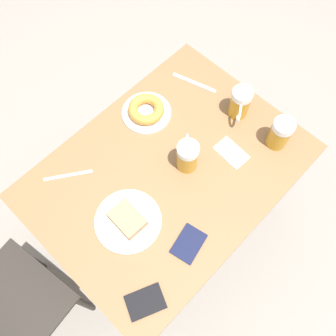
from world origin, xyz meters
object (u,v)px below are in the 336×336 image
(beer_mug_left, at_px, (240,103))
(passport_near_edge, at_px, (145,302))
(beer_mug_center, at_px, (187,156))
(plate_with_donut, at_px, (146,110))
(plate_with_cake, at_px, (128,220))
(fork, at_px, (68,175))
(beer_mug_right, at_px, (280,133))
(napkin_folded, at_px, (231,153))
(knife, at_px, (194,83))
(passport_far_edge, at_px, (189,244))

(beer_mug_left, relative_size, passport_near_edge, 0.93)
(beer_mug_center, height_order, passport_near_edge, beer_mug_center)
(plate_with_donut, distance_m, beer_mug_left, 0.38)
(plate_with_donut, bearing_deg, passport_near_edge, 135.27)
(plate_with_cake, bearing_deg, fork, 6.77)
(beer_mug_center, distance_m, passport_near_edge, 0.54)
(plate_with_cake, distance_m, beer_mug_right, 0.67)
(napkin_folded, height_order, knife, napkin_folded)
(beer_mug_right, distance_m, passport_near_edge, 0.80)
(plate_with_donut, relative_size, beer_mug_center, 1.47)
(fork, bearing_deg, napkin_folded, -127.06)
(beer_mug_center, distance_m, knife, 0.40)
(beer_mug_right, height_order, passport_far_edge, beer_mug_right)
(beer_mug_left, xyz_separation_m, napkin_folded, (-0.10, 0.16, -0.07))
(beer_mug_right, relative_size, knife, 0.70)
(passport_far_edge, bearing_deg, plate_with_cake, 23.40)
(napkin_folded, height_order, passport_near_edge, passport_near_edge)
(beer_mug_left, bearing_deg, fork, 67.15)
(passport_near_edge, xyz_separation_m, passport_far_edge, (0.03, -0.25, 0.00))
(napkin_folded, distance_m, knife, 0.37)
(fork, bearing_deg, beer_mug_right, -125.46)
(beer_mug_right, distance_m, knife, 0.44)
(plate_with_cake, bearing_deg, napkin_folded, -100.48)
(beer_mug_center, xyz_separation_m, fork, (0.29, 0.36, -0.07))
(fork, distance_m, passport_near_edge, 0.56)
(passport_far_edge, bearing_deg, beer_mug_center, -45.75)
(beer_mug_center, height_order, passport_far_edge, beer_mug_center)
(beer_mug_center, relative_size, passport_near_edge, 0.93)
(beer_mug_right, bearing_deg, knife, 1.79)
(plate_with_donut, distance_m, napkin_folded, 0.39)
(beer_mug_center, distance_m, napkin_folded, 0.20)
(plate_with_cake, height_order, passport_far_edge, plate_with_cake)
(beer_mug_center, relative_size, fork, 0.86)
(plate_with_cake, bearing_deg, passport_far_edge, -156.60)
(plate_with_donut, height_order, beer_mug_right, beer_mug_right)
(passport_far_edge, bearing_deg, plate_with_donut, -29.33)
(knife, xyz_separation_m, passport_far_edge, (-0.47, 0.54, 0.00))
(plate_with_donut, distance_m, beer_mug_right, 0.55)
(plate_with_cake, xyz_separation_m, napkin_folded, (-0.09, -0.48, -0.01))
(passport_near_edge, relative_size, passport_far_edge, 1.07)
(fork, bearing_deg, plate_with_donut, -91.96)
(beer_mug_left, height_order, napkin_folded, beer_mug_left)
(beer_mug_left, relative_size, beer_mug_right, 1.00)
(knife, bearing_deg, beer_mug_left, -177.46)
(fork, distance_m, passport_far_edge, 0.53)
(plate_with_donut, relative_size, passport_far_edge, 1.46)
(knife, distance_m, passport_far_edge, 0.71)
(beer_mug_right, distance_m, passport_far_edge, 0.56)
(plate_with_donut, bearing_deg, plate_with_cake, 127.36)
(beer_mug_left, xyz_separation_m, passport_far_edge, (-0.23, 0.55, -0.07))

